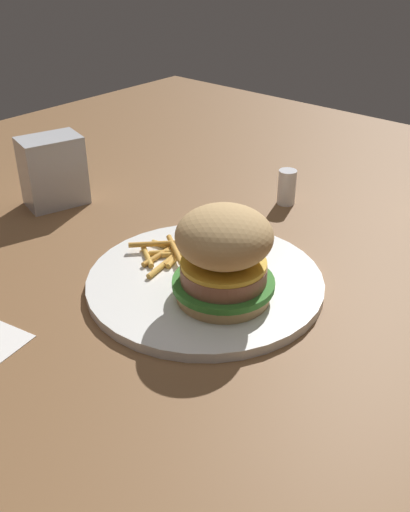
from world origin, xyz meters
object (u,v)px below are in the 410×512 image
fries_pile (172,253)px  plate (205,282)px  napkin_dispenser (53,171)px  sandwich (224,255)px  salt_shaker (287,187)px

fries_pile → plate: bearing=80.5°
fries_pile → napkin_dispenser: (-0.02, -0.26, 0.04)m
sandwich → fries_pile: 0.12m
salt_shaker → napkin_dispenser: bearing=-49.2°
fries_pile → salt_shaker: size_ratio=1.92×
salt_shaker → fries_pile: bearing=-1.7°
sandwich → napkin_dispenser: (-0.04, -0.37, -0.01)m
plate → salt_shaker: salt_shaker is taller
napkin_dispenser → salt_shaker: size_ratio=1.95×
fries_pile → sandwich: bearing=75.4°
plate → napkin_dispenser: 0.34m
sandwich → salt_shaker: bearing=-160.1°
plate → sandwich: 0.08m
sandwich → salt_shaker: sandwich is taller
napkin_dispenser → salt_shaker: bearing=146.9°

